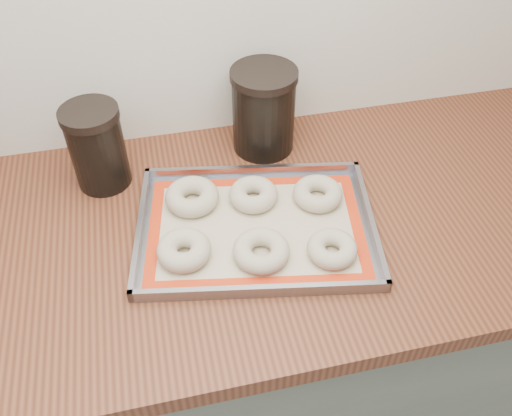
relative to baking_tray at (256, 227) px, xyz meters
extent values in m
cube|color=slate|center=(-0.20, 0.02, -0.48)|extent=(3.00, 0.65, 0.86)
cube|color=brown|center=(-0.20, 0.02, -0.03)|extent=(3.06, 0.68, 0.04)
cube|color=gray|center=(0.00, 0.00, 0.00)|extent=(0.51, 0.40, 0.00)
cube|color=gray|center=(0.03, 0.16, 0.01)|extent=(0.45, 0.09, 0.02)
cube|color=gray|center=(-0.03, -0.16, 0.01)|extent=(0.45, 0.09, 0.02)
cube|color=gray|center=(-0.22, 0.04, 0.01)|extent=(0.07, 0.33, 0.02)
cube|color=gray|center=(0.22, -0.04, 0.01)|extent=(0.07, 0.33, 0.02)
cube|color=#C6B793|center=(0.00, 0.00, 0.00)|extent=(0.46, 0.36, 0.00)
cube|color=red|center=(0.02, 0.13, 0.00)|extent=(0.42, 0.09, 0.00)
cube|color=red|center=(-0.02, -0.13, 0.00)|extent=(0.42, 0.09, 0.00)
cube|color=red|center=(-0.20, 0.03, 0.00)|extent=(0.06, 0.25, 0.00)
cube|color=red|center=(0.20, -0.03, 0.00)|extent=(0.06, 0.25, 0.00)
torus|color=#BFB194|center=(-0.15, -0.04, 0.02)|extent=(0.12, 0.12, 0.04)
torus|color=#BFB194|center=(-0.01, -0.07, 0.02)|extent=(0.11, 0.11, 0.04)
torus|color=#BFB194|center=(0.12, -0.10, 0.01)|extent=(0.11, 0.11, 0.03)
torus|color=#BFB194|center=(-0.11, 0.10, 0.02)|extent=(0.13, 0.13, 0.04)
torus|color=#BFB194|center=(0.01, 0.08, 0.02)|extent=(0.11, 0.11, 0.04)
torus|color=#BFB194|center=(0.14, 0.05, 0.02)|extent=(0.13, 0.13, 0.04)
cylinder|color=black|center=(-0.28, 0.21, 0.07)|extent=(0.11, 0.11, 0.16)
cylinder|color=black|center=(-0.28, 0.21, 0.17)|extent=(0.12, 0.12, 0.02)
cylinder|color=black|center=(0.08, 0.26, 0.08)|extent=(0.14, 0.14, 0.18)
cylinder|color=black|center=(0.08, 0.26, 0.18)|extent=(0.14, 0.14, 0.02)
camera|label=1|loc=(-0.16, -0.71, 0.78)|focal=38.00mm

